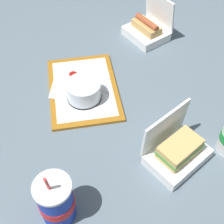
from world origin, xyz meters
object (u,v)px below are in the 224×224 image
Objects in this scene: clamshell_hotdog_front at (148,29)px; ketchup_cup at (73,76)px; plastic_fork at (104,83)px; clamshell_sandwich_back at (177,151)px; cake_container at (84,91)px; food_tray at (83,89)px; soda_cup_left at (56,201)px.

ketchup_cup is at bearing -61.67° from clamshell_hotdog_front.
plastic_fork is 0.41m from clamshell_sandwich_back.
plastic_fork is (-0.05, 0.09, -0.03)m from cake_container.
clamshell_hotdog_front is 0.66m from clamshell_sandwich_back.
food_tray is 1.68× the size of clamshell_sandwich_back.
clamshell_hotdog_front is (-0.20, 0.38, 0.02)m from ketchup_cup.
clamshell_hotdog_front is at bearing 168.70° from clamshell_sandwich_back.
clamshell_hotdog_front is 0.90m from soda_cup_left.
food_tray is 3.56× the size of plastic_fork.
clamshell_hotdog_front is (-0.32, 0.36, -0.01)m from cake_container.
soda_cup_left reaches higher than plastic_fork.
ketchup_cup is (-0.11, -0.02, -0.02)m from cake_container.
food_tray is 3.03× the size of cake_container.
clamshell_hotdog_front reaches higher than clamshell_sandwich_back.
ketchup_cup is 0.17× the size of clamshell_sandwich_back.
cake_container is at bearing -52.44° from plastic_fork.
clamshell_hotdog_front reaches higher than cake_container.
food_tray is at bearing -53.22° from clamshell_hotdog_front.
ketchup_cup is 0.36× the size of plastic_fork.
food_tray is 1.77× the size of soda_cup_left.
clamshell_sandwich_back reaches higher than ketchup_cup.
clamshell_sandwich_back is (0.33, 0.23, -0.00)m from cake_container.
clamshell_hotdog_front is at bearing 118.33° from ketchup_cup.
cake_container is (0.05, -0.01, 0.04)m from food_tray.
ketchup_cup is (-0.06, -0.03, 0.02)m from food_tray.
cake_container is 1.17× the size of plastic_fork.
cake_container is 0.58× the size of soda_cup_left.
soda_cup_left is at bearing -19.44° from food_tray.
ketchup_cup reaches higher than plastic_fork.
ketchup_cup is at bearing 165.28° from soda_cup_left.
clamshell_sandwich_back is (0.38, 0.14, 0.03)m from plastic_fork.
food_tray is 9.78× the size of ketchup_cup.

